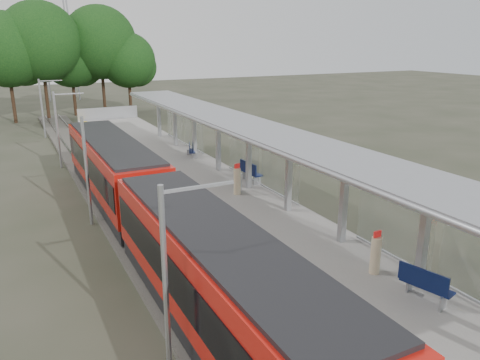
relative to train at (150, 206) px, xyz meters
name	(u,v)px	position (x,y,z in m)	size (l,w,h in m)	color
trackbed	(123,210)	(0.00, 5.34, -1.93)	(3.00, 70.00, 0.24)	#59544C
platform	(201,191)	(4.50, 5.34, -1.55)	(6.00, 50.00, 1.00)	gray
tactile_strip	(158,189)	(1.95, 5.34, -1.04)	(0.60, 50.00, 0.02)	yellow
end_fence	(108,113)	(4.50, 30.29, -0.45)	(6.00, 0.10, 1.20)	#9EA0A5
train	(150,206)	(0.00, 0.00, 0.00)	(2.74, 27.60, 3.62)	black
canopy	(259,137)	(6.11, 1.52, 2.15)	(3.27, 38.00, 3.66)	#9EA0A5
tree_cluster	(65,48)	(2.13, 39.48, 5.83)	(20.18, 10.34, 12.92)	#382316
catenary_masts	(88,168)	(-1.72, 4.34, 0.86)	(2.08, 48.16, 5.40)	#9EA0A5
bench_near	(425,284)	(5.93, -9.40, -0.47)	(0.91, 1.69, 1.10)	#0E1A49
bench_mid	(250,171)	(7.10, 4.29, -0.44)	(0.60, 1.74, 1.17)	#0E1A49
bench_far	(191,150)	(6.24, 11.36, -0.57)	(0.87, 1.41, 0.92)	#0E1A49
info_pillar_near	(376,255)	(5.82, -7.32, -0.36)	(0.36, 0.36, 1.59)	beige
info_pillar_far	(237,181)	(5.43, 2.60, -0.33)	(0.37, 0.37, 1.66)	beige
litter_bin	(238,183)	(5.66, 3.01, -0.61)	(0.43, 0.43, 0.88)	#9EA0A5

